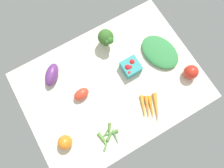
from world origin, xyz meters
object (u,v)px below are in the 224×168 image
okra_pile (108,135)px  broccoli_head (106,38)px  bell_pepper_red (191,72)px  roma_tomato (81,94)px  berry_basket (131,67)px  carrot_bunch (150,108)px  bell_pepper_orange (65,142)px  eggplant (52,75)px  leafy_greens_clump (160,52)px

okra_pile → broccoli_head: bearing=61.2°
okra_pile → broccoli_head: 55.88cm
bell_pepper_red → roma_tomato: bell_pepper_red is taller
bell_pepper_red → roma_tomato: 64.52cm
berry_basket → carrot_bunch: 26.25cm
bell_pepper_red → berry_basket: size_ratio=0.89×
okra_pile → carrot_bunch: bearing=2.2°
bell_pepper_red → broccoli_head: bearing=127.9°
broccoli_head → berry_basket: 22.30cm
bell_pepper_orange → berry_basket: bearing=19.8°
okra_pile → bell_pepper_red: bearing=6.3°
roma_tomato → bell_pepper_red: bearing=154.7°
bell_pepper_red → roma_tomato: bearing=161.2°
eggplant → berry_basket: size_ratio=1.40×
bell_pepper_orange → bell_pepper_red: bearing=-1.2°
bell_pepper_red → broccoli_head: broccoli_head is taller
leafy_greens_clump → okra_pile: bearing=-152.6°
bell_pepper_orange → berry_basket: (52.51, 18.87, -0.53)cm
leafy_greens_clump → roma_tomato: roma_tomato is taller
eggplant → leafy_greens_clump: bearing=-65.0°
okra_pile → broccoli_head: size_ratio=1.02×
leafy_greens_clump → carrot_bunch: 34.74cm
bell_pepper_red → carrot_bunch: bearing=-169.9°
bell_pepper_red → roma_tomato: (-61.05, 20.84, -1.49)cm
bell_pepper_red → broccoli_head: 53.26cm
bell_pepper_red → berry_basket: (-28.36, 20.54, -0.87)cm
bell_pepper_orange → broccoli_head: size_ratio=0.63×
broccoli_head → okra_pile: bearing=-118.8°
broccoli_head → roma_tomato: size_ratio=1.40×
roma_tomato → carrot_bunch: bearing=132.5°
okra_pile → berry_basket: (30.98, 27.14, 2.68)cm
broccoli_head → bell_pepper_red: bearing=-52.1°
bell_pepper_red → eggplant: bearing=150.7°
eggplant → bell_pepper_red: bell_pepper_red is taller
broccoli_head → leafy_greens_clump: size_ratio=0.52×
okra_pile → bell_pepper_red: 59.81cm
bell_pepper_orange → berry_basket: bell_pepper_orange is taller
bell_pepper_orange → berry_basket: 55.80cm
okra_pile → eggplant: size_ratio=0.95×
broccoli_head → berry_basket: (4.26, -21.39, -4.63)cm
okra_pile → carrot_bunch: (28.53, 1.10, 0.36)cm
broccoli_head → berry_basket: broccoli_head is taller
bell_pepper_orange → leafy_greens_clump: bearing=14.2°
carrot_bunch → roma_tomato: bearing=139.0°
berry_basket → roma_tomato: 32.70cm
berry_basket → roma_tomato: bearing=179.5°
okra_pile → berry_basket: bearing=41.2°
eggplant → broccoli_head: broccoli_head is taller
roma_tomato → leafy_greens_clump: bearing=172.9°
bell_pepper_red → okra_pile: bearing=-173.7°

